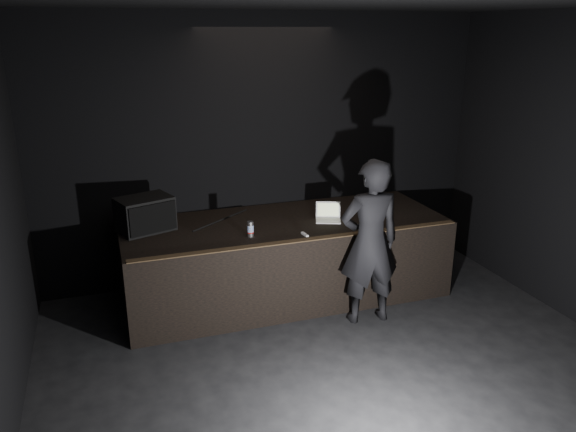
{
  "coord_description": "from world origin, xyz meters",
  "views": [
    {
      "loc": [
        -2.1,
        -3.55,
        3.28
      ],
      "look_at": [
        -0.1,
        2.3,
        1.21
      ],
      "focal_mm": 35.0,
      "sensor_mm": 36.0,
      "label": 1
    }
  ],
  "objects_px": {
    "beer_can": "(250,229)",
    "person": "(370,242)",
    "stage_riser": "(285,258)",
    "laptop": "(328,216)",
    "stage_monitor": "(145,214)"
  },
  "relations": [
    {
      "from": "stage_monitor",
      "to": "person",
      "type": "xyz_separation_m",
      "value": [
        2.37,
        -1.15,
        -0.23
      ]
    },
    {
      "from": "stage_riser",
      "to": "person",
      "type": "distance_m",
      "value": 1.27
    },
    {
      "from": "laptop",
      "to": "beer_can",
      "type": "distance_m",
      "value": 1.11
    },
    {
      "from": "beer_can",
      "to": "person",
      "type": "height_order",
      "value": "person"
    },
    {
      "from": "stage_monitor",
      "to": "beer_can",
      "type": "height_order",
      "value": "stage_monitor"
    },
    {
      "from": "stage_monitor",
      "to": "beer_can",
      "type": "bearing_deg",
      "value": -47.1
    },
    {
      "from": "laptop",
      "to": "beer_can",
      "type": "relative_size",
      "value": 2.11
    },
    {
      "from": "stage_monitor",
      "to": "laptop",
      "type": "relative_size",
      "value": 1.88
    },
    {
      "from": "stage_monitor",
      "to": "stage_riser",
      "type": "bearing_deg",
      "value": -26.03
    },
    {
      "from": "stage_monitor",
      "to": "person",
      "type": "height_order",
      "value": "person"
    },
    {
      "from": "person",
      "to": "laptop",
      "type": "bearing_deg",
      "value": -74.46
    },
    {
      "from": "stage_monitor",
      "to": "person",
      "type": "bearing_deg",
      "value": -45.04
    },
    {
      "from": "laptop",
      "to": "person",
      "type": "relative_size",
      "value": 0.2
    },
    {
      "from": "beer_can",
      "to": "stage_riser",
      "type": "bearing_deg",
      "value": 35.6
    },
    {
      "from": "stage_riser",
      "to": "laptop",
      "type": "height_order",
      "value": "laptop"
    }
  ]
}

